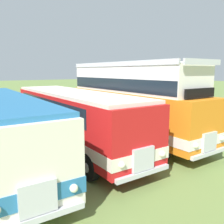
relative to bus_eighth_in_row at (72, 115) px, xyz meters
The scene contains 2 objects.
bus_eighth_in_row is the anchor object (origin of this frame).
bus_ninth_in_row 3.68m from the bus_eighth_in_row, ahead, with size 2.70×10.22×4.52m.
Camera 1 is at (5.47, -10.78, 4.02)m, focal length 38.31 mm.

